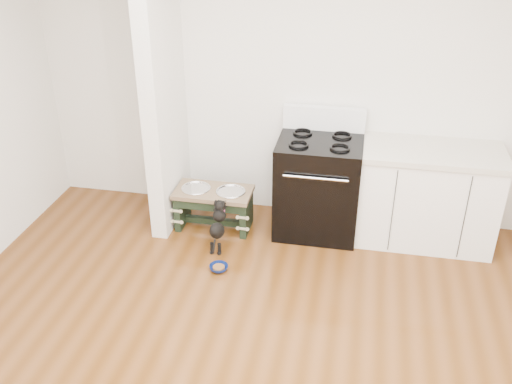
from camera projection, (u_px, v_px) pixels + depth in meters
name	position (u px, v px, depth m)	size (l,w,h in m)	color
room_shell	(239.00, 175.00, 2.93)	(5.00, 5.00, 5.00)	silver
partition_wall	(163.00, 87.00, 5.07)	(0.15, 0.80, 2.70)	silver
oven_range	(318.00, 185.00, 5.30)	(0.76, 0.69, 1.14)	black
cabinet_run	(426.00, 196.00, 5.16)	(1.24, 0.64, 0.91)	white
dog_feeder	(214.00, 201.00, 5.41)	(0.73, 0.39, 0.41)	black
puppy	(218.00, 224.00, 5.12)	(0.13, 0.37, 0.44)	black
floor_bowl	(219.00, 268.00, 4.91)	(0.19, 0.19, 0.05)	#0B194E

